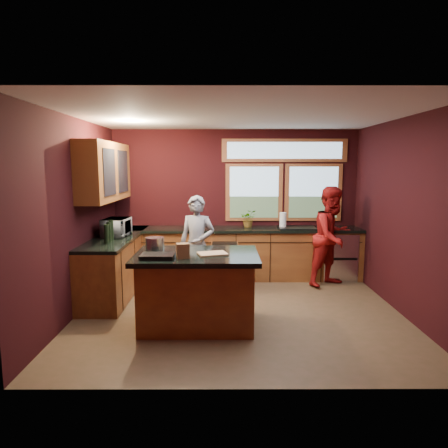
{
  "coord_description": "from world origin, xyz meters",
  "views": [
    {
      "loc": [
        -0.23,
        -5.42,
        2.04
      ],
      "look_at": [
        -0.21,
        0.4,
        1.19
      ],
      "focal_mm": 32.0,
      "sensor_mm": 36.0,
      "label": 1
    }
  ],
  "objects_px": {
    "stock_pot": "(155,244)",
    "island": "(197,289)",
    "person_red": "(332,237)",
    "person_grey": "(197,245)",
    "cutting_board": "(212,254)"
  },
  "relations": [
    {
      "from": "person_red",
      "to": "cutting_board",
      "type": "relative_size",
      "value": 4.86
    },
    {
      "from": "person_grey",
      "to": "cutting_board",
      "type": "relative_size",
      "value": 4.52
    },
    {
      "from": "island",
      "to": "person_red",
      "type": "relative_size",
      "value": 0.91
    },
    {
      "from": "person_grey",
      "to": "person_red",
      "type": "height_order",
      "value": "person_red"
    },
    {
      "from": "person_red",
      "to": "stock_pot",
      "type": "distance_m",
      "value": 3.18
    },
    {
      "from": "island",
      "to": "person_red",
      "type": "height_order",
      "value": "person_red"
    },
    {
      "from": "person_red",
      "to": "stock_pot",
      "type": "relative_size",
      "value": 7.09
    },
    {
      "from": "person_red",
      "to": "cutting_board",
      "type": "distance_m",
      "value": 2.68
    },
    {
      "from": "island",
      "to": "stock_pot",
      "type": "relative_size",
      "value": 6.46
    },
    {
      "from": "cutting_board",
      "to": "stock_pot",
      "type": "xyz_separation_m",
      "value": [
        -0.75,
        0.2,
        0.08
      ]
    },
    {
      "from": "person_grey",
      "to": "stock_pot",
      "type": "height_order",
      "value": "person_grey"
    },
    {
      "from": "cutting_board",
      "to": "stock_pot",
      "type": "distance_m",
      "value": 0.78
    },
    {
      "from": "island",
      "to": "stock_pot",
      "type": "bearing_deg",
      "value": 164.74
    },
    {
      "from": "person_grey",
      "to": "cutting_board",
      "type": "xyz_separation_m",
      "value": [
        0.28,
        -1.33,
        0.16
      ]
    },
    {
      "from": "stock_pot",
      "to": "island",
      "type": "bearing_deg",
      "value": -15.26
    }
  ]
}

